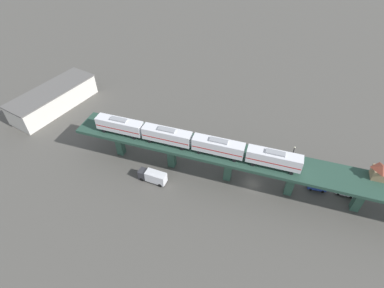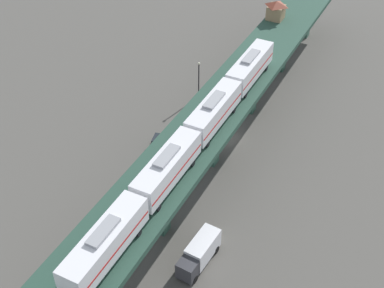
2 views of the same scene
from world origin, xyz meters
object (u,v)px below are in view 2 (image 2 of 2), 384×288
Objects in this scene: subway_train at (192,137)px; street_lamp at (199,77)px; street_car_green at (158,143)px; street_car_white at (257,65)px; street_car_blue at (246,82)px; delivery_truck at (199,253)px; signal_hut at (276,10)px.

subway_train reaches higher than street_lamp.
street_car_green is 0.68× the size of street_lamp.
street_car_green is (-0.63, 29.11, 0.00)m from street_car_white.
subway_train is 10.66× the size of street_car_white.
street_car_blue is 22.85m from street_car_green.
street_car_white is at bearing -71.20° from subway_train.
delivery_truck reaches higher than street_car_white.
signal_hut is at bearing -90.19° from street_car_green.
street_car_blue is at bearing -119.39° from street_lamp.
signal_hut is 14.14m from street_car_blue.
street_lamp is (3.61, 18.15, -6.63)m from signal_hut.
subway_train is 27.01m from street_lamp.
street_lamp reaches higher than street_car_white.
signal_hut is (11.35, -39.39, -0.74)m from subway_train.
subway_train is at bearing 106.08° from signal_hut.
street_car_white is (12.09, -35.53, -10.54)m from subway_train.
street_car_white and street_car_green have the same top height.
street_lamp is (14.96, -21.25, -7.37)m from subway_train.
street_car_white is at bearing -75.36° from street_car_blue.
street_lamp is at bearing 60.61° from street_car_blue.
street_car_green is at bearing 103.28° from street_lamp.
street_lamp reaches higher than street_car_green.
street_lamp is at bearing 78.65° from street_car_white.
street_car_white and street_car_blue have the same top height.
subway_train is at bearing 125.15° from street_lamp.
street_car_green is at bearing -37.10° from delivery_truck.
signal_hut is 0.80× the size of street_car_blue.
street_car_blue and street_car_green have the same top height.
delivery_truck is 1.07× the size of street_lamp.
signal_hut reaches higher than street_car_green.
street_lamp is at bearing -54.85° from subway_train.
subway_train is at bearing 150.75° from street_car_green.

